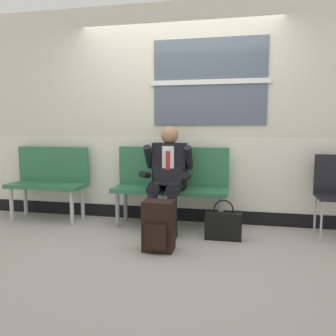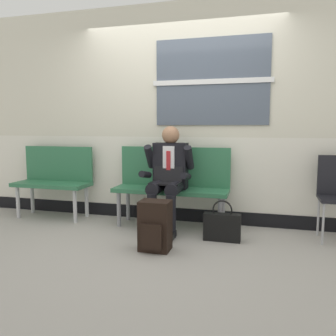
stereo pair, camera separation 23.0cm
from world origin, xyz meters
name	(u,v)px [view 1 (the left image)]	position (x,y,z in m)	size (l,w,h in m)	color
ground_plane	(170,232)	(0.00, 0.00, 0.00)	(18.00, 18.00, 0.00)	#9E9991
station_wall	(179,115)	(0.01, 0.56, 1.36)	(6.49, 0.17, 2.74)	beige
bench_with_person	(171,181)	(-0.04, 0.30, 0.56)	(1.40, 0.42, 0.97)	#2D6B47
bench_empty	(50,178)	(-1.69, 0.29, 0.54)	(1.02, 0.42, 0.95)	#2D6B47
person_seated	(167,175)	(-0.04, 0.09, 0.65)	(0.57, 0.70, 1.23)	black
backpack	(159,226)	(0.01, -0.61, 0.24)	(0.30, 0.26, 0.50)	black
handbag	(223,225)	(0.62, -0.14, 0.16)	(0.39, 0.11, 0.44)	black
folding_chair	(333,188)	(1.80, 0.25, 0.55)	(0.38, 0.38, 0.91)	black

